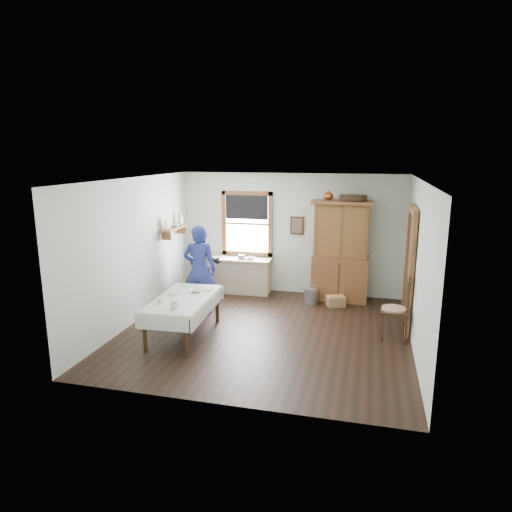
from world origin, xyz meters
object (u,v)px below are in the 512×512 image
(work_counter, at_px, (241,275))
(figure_dark, at_px, (204,267))
(china_hutch, at_px, (341,251))
(pail, at_px, (311,296))
(wicker_basket, at_px, (336,301))
(woman_blue, at_px, (200,273))
(dining_table, at_px, (184,317))
(spindle_chair, at_px, (395,308))

(work_counter, xyz_separation_m, figure_dark, (-0.64, -0.69, 0.32))
(china_hutch, relative_size, pail, 6.81)
(wicker_basket, relative_size, figure_dark, 0.26)
(work_counter, relative_size, china_hutch, 0.64)
(woman_blue, bearing_deg, work_counter, -111.92)
(work_counter, xyz_separation_m, pail, (1.68, -0.41, -0.24))
(dining_table, relative_size, wicker_basket, 4.70)
(spindle_chair, xyz_separation_m, wicker_basket, (-1.09, 1.49, -0.45))
(spindle_chair, height_order, woman_blue, woman_blue)
(dining_table, distance_m, pail, 3.01)
(china_hutch, distance_m, woman_blue, 3.04)
(dining_table, height_order, wicker_basket, dining_table)
(dining_table, xyz_separation_m, figure_dark, (-0.38, 2.03, 0.37))
(spindle_chair, distance_m, figure_dark, 4.13)
(woman_blue, relative_size, figure_dark, 1.14)
(dining_table, bearing_deg, spindle_chair, 12.02)
(figure_dark, bearing_deg, spindle_chair, -43.56)
(dining_table, bearing_deg, woman_blue, 96.97)
(spindle_chair, distance_m, woman_blue, 3.72)
(wicker_basket, height_order, figure_dark, figure_dark)
(work_counter, bearing_deg, wicker_basket, -13.25)
(spindle_chair, bearing_deg, figure_dark, 164.29)
(pail, bearing_deg, figure_dark, -173.11)
(china_hutch, xyz_separation_m, woman_blue, (-2.63, -1.50, -0.26))
(china_hutch, bearing_deg, woman_blue, -150.71)
(work_counter, xyz_separation_m, wicker_basket, (2.19, -0.48, -0.29))
(spindle_chair, relative_size, pail, 3.50)
(woman_blue, bearing_deg, wicker_basket, -165.22)
(figure_dark, bearing_deg, wicker_basket, -21.26)
(work_counter, height_order, woman_blue, woman_blue)
(work_counter, xyz_separation_m, china_hutch, (2.23, -0.03, 0.68))
(china_hutch, distance_m, pail, 1.14)
(china_hutch, distance_m, dining_table, 3.73)
(figure_dark, bearing_deg, china_hutch, -12.52)
(dining_table, bearing_deg, work_counter, 84.67)
(spindle_chair, bearing_deg, work_counter, 151.43)
(pail, xyz_separation_m, figure_dark, (-2.31, -0.28, 0.56))
(spindle_chair, xyz_separation_m, woman_blue, (-3.69, 0.44, 0.27))
(woman_blue, distance_m, figure_dark, 0.88)
(woman_blue, bearing_deg, pail, -158.96)
(pail, height_order, woman_blue, woman_blue)
(work_counter, distance_m, figure_dark, 0.99)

